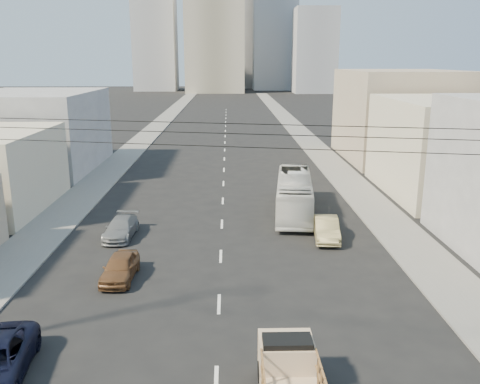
{
  "coord_description": "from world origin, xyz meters",
  "views": [
    {
      "loc": [
        0.49,
        -13.79,
        11.15
      ],
      "look_at": [
        1.16,
        15.46,
        3.5
      ],
      "focal_mm": 38.0,
      "sensor_mm": 36.0,
      "label": 1
    }
  ],
  "objects_px": {
    "city_bus": "(294,194)",
    "sedan_brown": "(120,267)",
    "sedan_tan": "(326,228)",
    "sedan_grey": "(121,228)",
    "flatbed_pickup": "(290,374)"
  },
  "relations": [
    {
      "from": "flatbed_pickup",
      "to": "city_bus",
      "type": "height_order",
      "value": "city_bus"
    },
    {
      "from": "sedan_tan",
      "to": "sedan_grey",
      "type": "relative_size",
      "value": 0.99
    },
    {
      "from": "flatbed_pickup",
      "to": "sedan_grey",
      "type": "bearing_deg",
      "value": 118.31
    },
    {
      "from": "city_bus",
      "to": "sedan_grey",
      "type": "relative_size",
      "value": 2.49
    },
    {
      "from": "city_bus",
      "to": "sedan_tan",
      "type": "bearing_deg",
      "value": -69.7
    },
    {
      "from": "sedan_tan",
      "to": "sedan_grey",
      "type": "xyz_separation_m",
      "value": [
        -13.21,
        0.65,
        -0.08
      ]
    },
    {
      "from": "city_bus",
      "to": "sedan_brown",
      "type": "relative_size",
      "value": 2.74
    },
    {
      "from": "sedan_brown",
      "to": "sedan_tan",
      "type": "height_order",
      "value": "sedan_tan"
    },
    {
      "from": "flatbed_pickup",
      "to": "sedan_brown",
      "type": "height_order",
      "value": "flatbed_pickup"
    },
    {
      "from": "city_bus",
      "to": "sedan_tan",
      "type": "xyz_separation_m",
      "value": [
        1.36,
        -5.7,
        -0.78
      ]
    },
    {
      "from": "city_bus",
      "to": "sedan_brown",
      "type": "bearing_deg",
      "value": -125.45
    },
    {
      "from": "flatbed_pickup",
      "to": "sedan_brown",
      "type": "distance_m",
      "value": 12.7
    },
    {
      "from": "flatbed_pickup",
      "to": "sedan_brown",
      "type": "xyz_separation_m",
      "value": [
        -7.68,
        10.11,
        -0.44
      ]
    },
    {
      "from": "city_bus",
      "to": "sedan_grey",
      "type": "distance_m",
      "value": 12.91
    },
    {
      "from": "city_bus",
      "to": "sedan_brown",
      "type": "distance_m",
      "value": 15.71
    }
  ]
}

